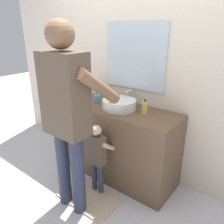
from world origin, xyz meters
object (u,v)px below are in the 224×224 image
soap_bottle (145,108)px  adult_parent (67,107)px  toothbrush_cup (97,98)px  child_toddler (97,154)px

soap_bottle → adult_parent: size_ratio=0.09×
toothbrush_cup → adult_parent: 0.77m
toothbrush_cup → child_toddler: toothbrush_cup is taller
toothbrush_cup → soap_bottle: size_ratio=1.25×
toothbrush_cup → child_toddler: 0.69m
child_toddler → adult_parent: adult_parent is taller
soap_bottle → adult_parent: (-0.37, -0.73, 0.14)m
child_toddler → toothbrush_cup: bearing=131.0°
soap_bottle → toothbrush_cup: bearing=-177.7°
soap_bottle → child_toddler: size_ratio=0.20×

